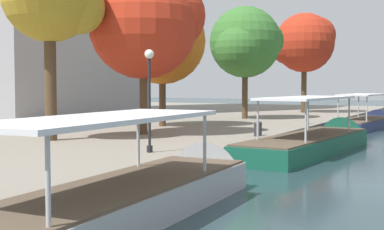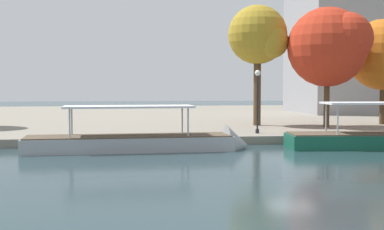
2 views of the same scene
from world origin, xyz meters
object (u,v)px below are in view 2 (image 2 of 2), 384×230
(tour_boat_1, at_px, (146,145))
(tree_2, at_px, (260,37))
(lamp_post, at_px, (258,94))
(tree_1, at_px, (381,53))
(tree_4, at_px, (331,44))

(tour_boat_1, xyz_separation_m, tree_2, (10.38, 11.90, 7.83))
(lamp_post, relative_size, tree_2, 0.44)
(tree_2, bearing_deg, lamp_post, -106.16)
(tour_boat_1, relative_size, tree_2, 1.35)
(tree_2, bearing_deg, tree_1, -0.26)
(tree_2, distance_m, tree_4, 5.94)
(lamp_post, distance_m, tree_4, 9.76)
(tour_boat_1, xyz_separation_m, tree_4, (15.71, 9.41, 7.05))
(tree_1, relative_size, tree_2, 0.90)
(tour_boat_1, bearing_deg, tree_4, 28.61)
(lamp_post, height_order, tree_1, tree_1)
(tree_2, bearing_deg, tour_boat_1, -131.09)
(lamp_post, bearing_deg, tour_boat_1, -151.17)
(tree_2, bearing_deg, tree_4, -25.05)
(lamp_post, height_order, tree_2, tree_2)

